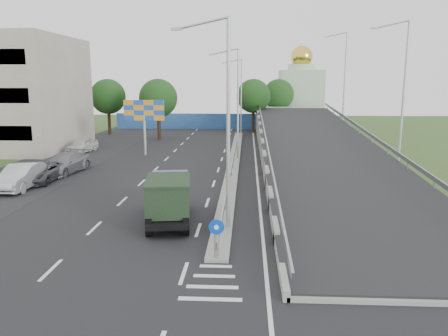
# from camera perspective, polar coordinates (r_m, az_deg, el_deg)

# --- Properties ---
(ground) EXTENTS (160.00, 160.00, 0.00)m
(ground) POSITION_cam_1_polar(r_m,az_deg,el_deg) (16.51, -1.52, -15.22)
(ground) COLOR #2D4C1E
(ground) RESTS_ON ground
(road_surface) EXTENTS (26.00, 90.00, 0.04)m
(road_surface) POSITION_cam_1_polar(r_m,az_deg,el_deg) (35.74, -3.74, -0.58)
(road_surface) COLOR black
(road_surface) RESTS_ON ground
(parking_strip) EXTENTS (8.00, 90.00, 0.05)m
(parking_strip) POSITION_cam_1_polar(r_m,az_deg,el_deg) (39.45, -22.84, -0.32)
(parking_strip) COLOR black
(parking_strip) RESTS_ON ground
(median) EXTENTS (1.00, 44.00, 0.20)m
(median) POSITION_cam_1_polar(r_m,az_deg,el_deg) (39.41, 1.28, 0.72)
(median) COLOR gray
(median) RESTS_ON ground
(overpass_ramp) EXTENTS (10.00, 50.00, 3.50)m
(overpass_ramp) POSITION_cam_1_polar(r_m,az_deg,el_deg) (39.62, 12.21, 2.94)
(overpass_ramp) COLOR gray
(overpass_ramp) RESTS_ON ground
(median_guardrail) EXTENTS (0.09, 44.00, 0.71)m
(median_guardrail) POSITION_cam_1_polar(r_m,az_deg,el_deg) (39.29, 1.29, 1.65)
(median_guardrail) COLOR gray
(median_guardrail) RESTS_ON median
(sign_bollard) EXTENTS (0.64, 0.23, 1.67)m
(sign_bollard) POSITION_cam_1_polar(r_m,az_deg,el_deg) (18.08, -0.97, -9.20)
(sign_bollard) COLOR black
(sign_bollard) RESTS_ON median
(lamp_post_near) EXTENTS (2.74, 0.18, 10.08)m
(lamp_post_near) POSITION_cam_1_polar(r_m,az_deg,el_deg) (20.80, 0.04, 7.02)
(lamp_post_near) COLOR #B2B5B7
(lamp_post_near) RESTS_ON median
(lamp_post_mid) EXTENTS (2.74, 0.18, 10.08)m
(lamp_post_mid) POSITION_cam_1_polar(r_m,az_deg,el_deg) (40.76, 1.57, 9.15)
(lamp_post_mid) COLOR #B2B5B7
(lamp_post_mid) RESTS_ON median
(lamp_post_far) EXTENTS (2.74, 0.18, 10.08)m
(lamp_post_far) POSITION_cam_1_polar(r_m,az_deg,el_deg) (60.74, 2.09, 9.88)
(lamp_post_far) COLOR #B2B5B7
(lamp_post_far) RESTS_ON median
(blue_wall) EXTENTS (30.00, 0.50, 2.40)m
(blue_wall) POSITION_cam_1_polar(r_m,az_deg,el_deg) (67.20, -1.36, 6.09)
(blue_wall) COLOR #254889
(blue_wall) RESTS_ON ground
(church) EXTENTS (7.00, 7.00, 13.80)m
(church) POSITION_cam_1_polar(r_m,az_deg,el_deg) (75.25, 9.95, 9.63)
(church) COLOR #B2CCAD
(church) RESTS_ON ground
(billboard) EXTENTS (4.00, 0.24, 5.50)m
(billboard) POSITION_cam_1_polar(r_m,az_deg,el_deg) (44.03, -10.40, 7.02)
(billboard) COLOR #B2B5B7
(billboard) RESTS_ON ground
(tree_left_mid) EXTENTS (4.80, 4.80, 7.60)m
(tree_left_mid) POSITION_cam_1_polar(r_m,az_deg,el_deg) (55.89, -8.58, 8.99)
(tree_left_mid) COLOR black
(tree_left_mid) RESTS_ON ground
(tree_median_far) EXTENTS (4.80, 4.80, 7.60)m
(tree_median_far) POSITION_cam_1_polar(r_m,az_deg,el_deg) (62.75, 3.87, 9.34)
(tree_median_far) COLOR black
(tree_median_far) RESTS_ON ground
(tree_left_far) EXTENTS (4.80, 4.80, 7.60)m
(tree_left_far) POSITION_cam_1_polar(r_m,az_deg,el_deg) (62.77, -14.91, 8.99)
(tree_left_far) COLOR black
(tree_left_far) RESTS_ON ground
(tree_ramp_far) EXTENTS (4.80, 4.80, 7.60)m
(tree_ramp_far) POSITION_cam_1_polar(r_m,az_deg,el_deg) (69.91, 7.13, 9.48)
(tree_ramp_far) COLOR black
(tree_ramp_far) RESTS_ON ground
(dump_truck) EXTENTS (2.83, 5.88, 2.49)m
(dump_truck) POSITION_cam_1_polar(r_m,az_deg,el_deg) (23.26, -7.22, -3.69)
(dump_truck) COLOR black
(dump_truck) RESTS_ON ground
(parked_car_b) EXTENTS (1.86, 5.24, 1.72)m
(parked_car_b) POSITION_cam_1_polar(r_m,az_deg,el_deg) (33.33, -24.92, -0.99)
(parked_car_b) COLOR #AEAFB4
(parked_car_b) RESTS_ON ground
(parked_car_c) EXTENTS (2.34, 5.06, 1.40)m
(parked_car_c) POSITION_cam_1_polar(r_m,az_deg,el_deg) (35.00, -22.78, -0.53)
(parked_car_c) COLOR #39393E
(parked_car_c) RESTS_ON ground
(parked_car_d) EXTENTS (3.06, 5.88, 1.63)m
(parked_car_d) POSITION_cam_1_polar(r_m,az_deg,el_deg) (37.49, -20.10, 0.58)
(parked_car_d) COLOR gray
(parked_car_d) RESTS_ON ground
(parked_car_e) EXTENTS (2.46, 4.65, 1.51)m
(parked_car_e) POSITION_cam_1_polar(r_m,az_deg,el_deg) (47.81, -18.05, 2.84)
(parked_car_e) COLOR silver
(parked_car_e) RESTS_ON ground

